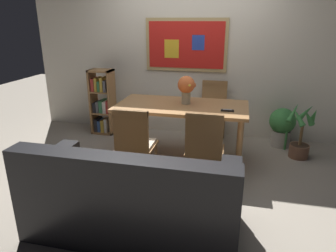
{
  "coord_description": "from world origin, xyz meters",
  "views": [
    {
      "loc": [
        0.77,
        -3.4,
        1.78
      ],
      "look_at": [
        0.02,
        -0.22,
        0.65
      ],
      "focal_mm": 32.82,
      "sensor_mm": 36.0,
      "label": 1
    }
  ],
  "objects_px": {
    "flower_vase": "(186,87)",
    "potted_palm": "(301,136)",
    "leather_couch": "(132,201)",
    "dining_chair_far_right": "(213,106)",
    "dining_chair_near_left": "(135,141)",
    "dining_chair_near_right": "(205,145)",
    "bookshelf": "(103,104)",
    "potted_ivy": "(282,125)",
    "tv_remote": "(227,110)",
    "dining_table": "(182,112)"
  },
  "relations": [
    {
      "from": "dining_chair_far_right",
      "to": "tv_remote",
      "type": "height_order",
      "value": "dining_chair_far_right"
    },
    {
      "from": "dining_table",
      "to": "potted_ivy",
      "type": "bearing_deg",
      "value": 29.61
    },
    {
      "from": "dining_table",
      "to": "potted_ivy",
      "type": "height_order",
      "value": "dining_table"
    },
    {
      "from": "potted_ivy",
      "to": "tv_remote",
      "type": "relative_size",
      "value": 3.83
    },
    {
      "from": "leather_couch",
      "to": "tv_remote",
      "type": "xyz_separation_m",
      "value": [
        0.71,
        1.43,
        0.45
      ]
    },
    {
      "from": "bookshelf",
      "to": "leather_couch",
      "type": "bearing_deg",
      "value": -60.31
    },
    {
      "from": "dining_table",
      "to": "dining_chair_near_left",
      "type": "height_order",
      "value": "dining_chair_near_left"
    },
    {
      "from": "dining_table",
      "to": "potted_palm",
      "type": "distance_m",
      "value": 1.65
    },
    {
      "from": "tv_remote",
      "to": "dining_chair_near_right",
      "type": "bearing_deg",
      "value": -108.35
    },
    {
      "from": "potted_ivy",
      "to": "potted_palm",
      "type": "bearing_deg",
      "value": -61.48
    },
    {
      "from": "dining_chair_far_right",
      "to": "leather_couch",
      "type": "bearing_deg",
      "value": -100.93
    },
    {
      "from": "potted_ivy",
      "to": "dining_chair_near_left",
      "type": "bearing_deg",
      "value": -137.5
    },
    {
      "from": "leather_couch",
      "to": "tv_remote",
      "type": "distance_m",
      "value": 1.66
    },
    {
      "from": "flower_vase",
      "to": "tv_remote",
      "type": "xyz_separation_m",
      "value": [
        0.54,
        -0.24,
        -0.21
      ]
    },
    {
      "from": "dining_chair_near_left",
      "to": "bookshelf",
      "type": "distance_m",
      "value": 1.86
    },
    {
      "from": "dining_chair_near_right",
      "to": "dining_chair_far_right",
      "type": "height_order",
      "value": "same"
    },
    {
      "from": "bookshelf",
      "to": "flower_vase",
      "type": "distance_m",
      "value": 1.69
    },
    {
      "from": "potted_ivy",
      "to": "tv_remote",
      "type": "distance_m",
      "value": 1.3
    },
    {
      "from": "dining_table",
      "to": "potted_ivy",
      "type": "xyz_separation_m",
      "value": [
        1.36,
        0.77,
        -0.34
      ]
    },
    {
      "from": "leather_couch",
      "to": "flower_vase",
      "type": "xyz_separation_m",
      "value": [
        0.17,
        1.67,
        0.66
      ]
    },
    {
      "from": "tv_remote",
      "to": "bookshelf",
      "type": "bearing_deg",
      "value": 156.61
    },
    {
      "from": "flower_vase",
      "to": "potted_palm",
      "type": "bearing_deg",
      "value": 12.4
    },
    {
      "from": "potted_palm",
      "to": "tv_remote",
      "type": "xyz_separation_m",
      "value": [
        -0.97,
        -0.57,
        0.46
      ]
    },
    {
      "from": "dining_chair_far_right",
      "to": "flower_vase",
      "type": "distance_m",
      "value": 0.91
    },
    {
      "from": "potted_ivy",
      "to": "flower_vase",
      "type": "bearing_deg",
      "value": -151.9
    },
    {
      "from": "dining_chair_far_right",
      "to": "dining_chair_near_left",
      "type": "xyz_separation_m",
      "value": [
        -0.71,
        -1.62,
        0.0
      ]
    },
    {
      "from": "leather_couch",
      "to": "flower_vase",
      "type": "distance_m",
      "value": 1.81
    },
    {
      "from": "leather_couch",
      "to": "bookshelf",
      "type": "xyz_separation_m",
      "value": [
        -1.32,
        2.31,
        0.18
      ]
    },
    {
      "from": "dining_chair_near_left",
      "to": "potted_palm",
      "type": "height_order",
      "value": "dining_chair_near_left"
    },
    {
      "from": "potted_palm",
      "to": "bookshelf",
      "type": "bearing_deg",
      "value": 174.2
    },
    {
      "from": "dining_chair_far_right",
      "to": "dining_chair_near_left",
      "type": "relative_size",
      "value": 1.0
    },
    {
      "from": "potted_palm",
      "to": "flower_vase",
      "type": "relative_size",
      "value": 2.06
    },
    {
      "from": "dining_chair_near_right",
      "to": "dining_chair_near_left",
      "type": "distance_m",
      "value": 0.76
    },
    {
      "from": "dining_chair_near_right",
      "to": "bookshelf",
      "type": "distance_m",
      "value": 2.35
    },
    {
      "from": "leather_couch",
      "to": "dining_chair_far_right",
      "type": "bearing_deg",
      "value": 79.07
    },
    {
      "from": "flower_vase",
      "to": "tv_remote",
      "type": "distance_m",
      "value": 0.63
    },
    {
      "from": "dining_chair_far_right",
      "to": "potted_ivy",
      "type": "relative_size",
      "value": 1.5
    },
    {
      "from": "dining_table",
      "to": "flower_vase",
      "type": "height_order",
      "value": "flower_vase"
    },
    {
      "from": "dining_chair_far_right",
      "to": "potted_palm",
      "type": "relative_size",
      "value": 1.22
    },
    {
      "from": "dining_table",
      "to": "potted_palm",
      "type": "relative_size",
      "value": 2.25
    },
    {
      "from": "dining_table",
      "to": "dining_chair_far_right",
      "type": "xyz_separation_m",
      "value": [
        0.34,
        0.81,
        -0.12
      ]
    },
    {
      "from": "potted_ivy",
      "to": "tv_remote",
      "type": "xyz_separation_m",
      "value": [
        -0.77,
        -0.94,
        0.44
      ]
    },
    {
      "from": "potted_ivy",
      "to": "potted_palm",
      "type": "distance_m",
      "value": 0.42
    },
    {
      "from": "dining_chair_far_right",
      "to": "potted_ivy",
      "type": "xyz_separation_m",
      "value": [
        1.02,
        -0.04,
        -0.22
      ]
    },
    {
      "from": "dining_chair_near_right",
      "to": "bookshelf",
      "type": "bearing_deg",
      "value": 141.45
    },
    {
      "from": "dining_table",
      "to": "dining_chair_near_right",
      "type": "distance_m",
      "value": 0.86
    },
    {
      "from": "dining_chair_far_right",
      "to": "potted_palm",
      "type": "xyz_separation_m",
      "value": [
        1.22,
        -0.41,
        -0.23
      ]
    },
    {
      "from": "tv_remote",
      "to": "dining_table",
      "type": "bearing_deg",
      "value": 163.74
    },
    {
      "from": "dining_chair_far_right",
      "to": "tv_remote",
      "type": "xyz_separation_m",
      "value": [
        0.25,
        -0.98,
        0.23
      ]
    },
    {
      "from": "potted_ivy",
      "to": "flower_vase",
      "type": "height_order",
      "value": "flower_vase"
    }
  ]
}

